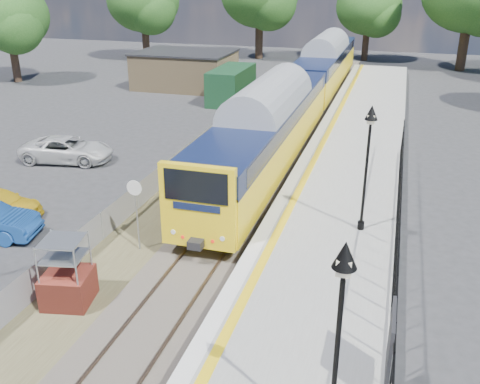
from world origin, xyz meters
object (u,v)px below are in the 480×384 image
at_px(train, 304,87).
at_px(brick_plinth, 66,273).
at_px(victorian_lamp_south, 341,302).
at_px(speed_sign, 136,204).
at_px(car_white, 67,149).
at_px(victorian_lamp_north, 369,140).

xyz_separation_m(train, brick_plinth, (-3.07, -23.72, -1.26)).
relative_size(victorian_lamp_south, train, 0.11).
distance_m(speed_sign, car_white, 11.56).
xyz_separation_m(speed_sign, car_white, (-8.22, 8.02, -1.24)).
distance_m(victorian_lamp_north, car_white, 17.40).
bearing_deg(car_white, brick_plinth, -155.95).
bearing_deg(victorian_lamp_south, speed_sign, 136.21).
bearing_deg(car_white, victorian_lamp_south, -143.21).
bearing_deg(victorian_lamp_north, train, 106.66).
distance_m(victorian_lamp_south, car_white, 22.87).
xyz_separation_m(victorian_lamp_south, victorian_lamp_north, (-0.20, 10.00, 0.00)).
bearing_deg(victorian_lamp_south, brick_plinth, 155.02).
bearing_deg(brick_plinth, victorian_lamp_north, 35.68).
xyz_separation_m(victorian_lamp_south, brick_plinth, (-8.57, 3.99, -3.21)).
relative_size(train, speed_sign, 14.48).
bearing_deg(car_white, victorian_lamp_north, -118.74).
distance_m(victorian_lamp_south, train, 28.32).
bearing_deg(victorian_lamp_south, victorian_lamp_north, 91.15).
distance_m(train, speed_sign, 20.20).
bearing_deg(speed_sign, train, 81.38).
height_order(brick_plinth, speed_sign, speed_sign).
bearing_deg(victorian_lamp_south, car_white, 135.96).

